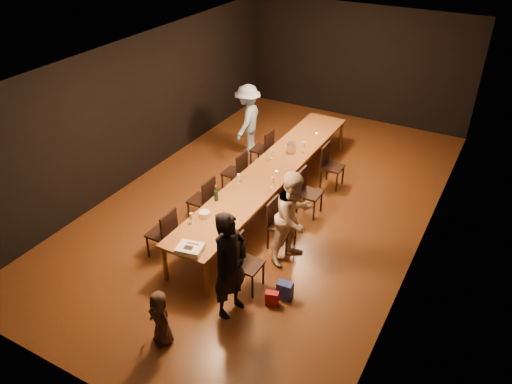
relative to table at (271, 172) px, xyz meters
The scene contains 30 objects.
ground 0.70m from the table, ahead, with size 10.00×10.00×0.00m, color #401C10.
room_shell 1.38m from the table, ahead, with size 6.04×10.04×3.02m.
table is the anchor object (origin of this frame).
chair_right_0 2.56m from the table, 70.50° to the right, with size 0.42×0.42×0.93m, color black, non-canonical shape.
chair_right_1 1.49m from the table, 54.69° to the right, with size 0.42×0.42×0.93m, color black, non-canonical shape.
chair_right_2 0.88m from the table, ahead, with size 0.42×0.42×0.93m, color black, non-canonical shape.
chair_right_3 1.49m from the table, 54.69° to the left, with size 0.42×0.42×0.93m, color black, non-canonical shape.
chair_left_0 2.56m from the table, 109.50° to the right, with size 0.42×0.42×0.93m, color black, non-canonical shape.
chair_left_1 1.49m from the table, 125.31° to the right, with size 0.42×0.42×0.93m, color black, non-canonical shape.
chair_left_2 0.88m from the table, behind, with size 0.42×0.42×0.93m, color black, non-canonical shape.
chair_left_3 1.49m from the table, 125.31° to the left, with size 0.42×0.42×0.93m, color black, non-canonical shape.
woman_birthday 3.10m from the table, 73.42° to the right, with size 0.64×0.42×1.75m, color black.
woman_tan 1.81m from the table, 50.42° to the right, with size 0.82×0.64×1.68m, color beige.
man_blue 2.27m from the table, 131.24° to the left, with size 1.08×0.62×1.67m, color #86A8D0.
child 3.96m from the table, 85.03° to the right, with size 0.43×0.28×0.88m, color #412F24.
gift_bag_red 2.96m from the table, 61.98° to the right, with size 0.20×0.11×0.23m, color red.
gift_bag_blue 2.82m from the table, 57.75° to the right, with size 0.24×0.16×0.29m, color #2A44B8.
birthday_cake 2.86m from the table, 88.09° to the right, with size 0.45×0.38×0.09m.
plate_stack 2.00m from the table, 96.44° to the right, with size 0.19×0.19×0.10m, color white.
champagne_bottle 1.51m from the table, 102.74° to the right, with size 0.07×0.07×0.31m, color black, non-canonical shape.
ice_bucket 0.89m from the table, 88.44° to the left, with size 0.18×0.18×0.20m, color silver.
wineglass_0 2.27m from the table, 97.60° to the right, with size 0.06×0.06×0.21m, color beige, non-canonical shape.
wineglass_1 2.15m from the table, 83.14° to the right, with size 0.06×0.06×0.21m, color beige, non-canonical shape.
wineglass_2 0.83m from the table, 109.56° to the right, with size 0.06×0.06×0.21m, color silver, non-canonical shape.
wineglass_3 0.67m from the table, 60.11° to the right, with size 0.06×0.06×0.21m, color beige, non-canonical shape.
wineglass_4 0.50m from the table, 116.00° to the left, with size 0.06×0.06×0.21m, color silver, non-canonical shape.
wineglass_5 1.08m from the table, 77.81° to the left, with size 0.06×0.06×0.21m, color silver, non-canonical shape.
tealight_near 1.90m from the table, 85.48° to the right, with size 0.05×0.05×0.03m, color #B2B7B2.
tealight_mid 0.17m from the table, 17.90° to the right, with size 0.05×0.05×0.03m, color #B2B7B2.
tealight_far 1.93m from the table, 85.54° to the left, with size 0.05×0.05×0.03m, color #B2B7B2.
Camera 1 is at (3.87, -7.61, 5.54)m, focal length 35.00 mm.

